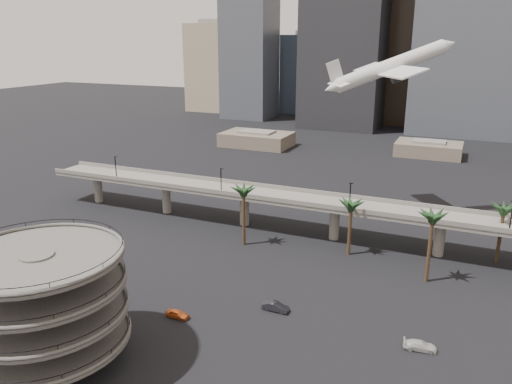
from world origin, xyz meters
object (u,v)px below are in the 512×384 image
at_px(airborne_jet, 390,67).
at_px(car_b, 276,307).
at_px(overpass, 288,201).
at_px(parking_ramp, 43,299).
at_px(car_c, 420,346).
at_px(car_a, 178,314).

height_order(airborne_jet, car_b, airborne_jet).
bearing_deg(overpass, parking_ramp, -102.43).
relative_size(overpass, car_c, 27.88).
xyz_separation_m(overpass, car_b, (10.43, -33.85, -6.60)).
distance_m(car_a, car_b, 15.95).
xyz_separation_m(parking_ramp, airborne_jet, (30.54, 77.00, 26.70)).
bearing_deg(parking_ramp, overpass, 77.57).
relative_size(overpass, car_a, 33.34).
bearing_deg(parking_ramp, car_b, 47.03).
bearing_deg(car_b, car_a, 121.24).
relative_size(overpass, airborne_jet, 4.57).
xyz_separation_m(overpass, airborne_jet, (17.54, 18.01, 29.20)).
bearing_deg(car_a, car_c, -79.48).
bearing_deg(parking_ramp, airborne_jet, 68.37).
distance_m(parking_ramp, car_a, 21.53).
distance_m(parking_ramp, airborne_jet, 87.03).
bearing_deg(car_b, airborne_jet, -8.06).
relative_size(airborne_jet, car_c, 6.10).
distance_m(overpass, airborne_jet, 38.53).
xyz_separation_m(parking_ramp, car_c, (46.37, 23.50, -9.16)).
bearing_deg(overpass, car_a, -94.30).
bearing_deg(car_c, parking_ramp, 108.01).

